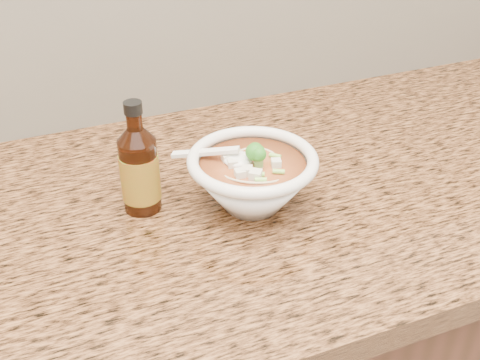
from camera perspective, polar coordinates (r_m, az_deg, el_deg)
name	(u,v)px	position (r m, az deg, el deg)	size (l,w,h in m)	color
counter_slab	(152,221)	(0.93, -8.34, -3.82)	(4.00, 0.68, 0.04)	brown
soup_bowl	(252,180)	(0.89, 1.17, 0.02)	(0.20, 0.19, 0.11)	white
hot_sauce_bottle	(140,170)	(0.89, -9.51, 0.91)	(0.07, 0.07, 0.18)	#321306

